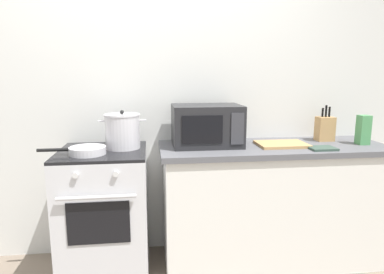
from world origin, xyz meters
name	(u,v)px	position (x,y,z in m)	size (l,w,h in m)	color
back_wall	(189,98)	(0.30, 0.97, 1.25)	(4.40, 0.10, 2.50)	silver
lower_cabinet_right	(271,206)	(0.90, 0.62, 0.44)	(1.64, 0.56, 0.88)	white
countertop_right	(274,148)	(0.90, 0.62, 0.90)	(1.70, 0.60, 0.04)	#59595E
stove	(105,213)	(-0.35, 0.60, 0.46)	(0.60, 0.64, 0.92)	silver
stock_pot	(123,131)	(-0.21, 0.66, 1.04)	(0.33, 0.25, 0.27)	silver
frying_pan	(86,151)	(-0.44, 0.50, 0.95)	(0.44, 0.24, 0.05)	silver
microwave	(207,125)	(0.40, 0.68, 1.07)	(0.50, 0.37, 0.30)	#232326
cutting_board	(282,144)	(0.95, 0.60, 0.93)	(0.36, 0.26, 0.02)	tan
knife_block	(325,128)	(1.36, 0.74, 1.02)	(0.13, 0.10, 0.28)	tan
pasta_box	(363,130)	(1.57, 0.57, 1.03)	(0.08, 0.08, 0.22)	#4C9356
oven_mitt	(322,148)	(1.18, 0.44, 0.93)	(0.18, 0.14, 0.02)	#384C42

